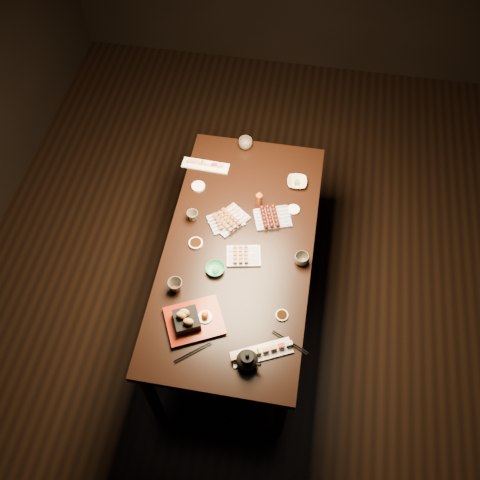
{
  "coord_description": "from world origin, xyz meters",
  "views": [
    {
      "loc": [
        0.32,
        -1.94,
        3.5
      ],
      "look_at": [
        0.02,
        -0.18,
        0.77
      ],
      "focal_mm": 40.0,
      "sensor_mm": 36.0,
      "label": 1
    }
  ],
  "objects_px": {
    "edamame_bowl_cream": "(297,182)",
    "teapot": "(247,359)",
    "yakitori_plate_right": "(244,254)",
    "teacup_mid_right": "(302,259)",
    "teacup_far_left": "(193,216)",
    "edamame_bowl_green": "(215,269)",
    "dining_table": "(239,279)",
    "sushi_platter_far": "(205,164)",
    "teacup_near_left": "(176,286)",
    "teacup_far_right": "(245,143)",
    "tempura_tray": "(194,318)",
    "yakitori_plate_left": "(229,218)",
    "yakitori_plate_center": "(226,219)",
    "condiment_bottle": "(259,198)",
    "sushi_platter_near": "(262,351)"
  },
  "relations": [
    {
      "from": "yakitori_plate_left",
      "to": "condiment_bottle",
      "type": "relative_size",
      "value": 1.72
    },
    {
      "from": "tempura_tray",
      "to": "yakitori_plate_left",
      "type": "bearing_deg",
      "value": 58.88
    },
    {
      "from": "teacup_far_left",
      "to": "teapot",
      "type": "xyz_separation_m",
      "value": [
        0.49,
        -0.88,
        0.03
      ]
    },
    {
      "from": "sushi_platter_near",
      "to": "teacup_mid_right",
      "type": "distance_m",
      "value": 0.63
    },
    {
      "from": "yakitori_plate_left",
      "to": "teapot",
      "type": "bearing_deg",
      "value": -126.76
    },
    {
      "from": "edamame_bowl_green",
      "to": "tempura_tray",
      "type": "xyz_separation_m",
      "value": [
        -0.05,
        -0.34,
        0.04
      ]
    },
    {
      "from": "teacup_far_left",
      "to": "edamame_bowl_green",
      "type": "bearing_deg",
      "value": -58.61
    },
    {
      "from": "teacup_near_left",
      "to": "teacup_far_left",
      "type": "bearing_deg",
      "value": 91.36
    },
    {
      "from": "tempura_tray",
      "to": "condiment_bottle",
      "type": "xyz_separation_m",
      "value": [
        0.23,
        0.88,
        0.01
      ]
    },
    {
      "from": "sushi_platter_far",
      "to": "teapot",
      "type": "xyz_separation_m",
      "value": [
        0.5,
        -1.32,
        0.04
      ]
    },
    {
      "from": "yakitori_plate_right",
      "to": "teacup_far_left",
      "type": "distance_m",
      "value": 0.43
    },
    {
      "from": "dining_table",
      "to": "edamame_bowl_green",
      "type": "distance_m",
      "value": 0.45
    },
    {
      "from": "teapot",
      "to": "condiment_bottle",
      "type": "distance_m",
      "value": 1.07
    },
    {
      "from": "yakitori_plate_center",
      "to": "condiment_bottle",
      "type": "relative_size",
      "value": 1.64
    },
    {
      "from": "teacup_far_right",
      "to": "sushi_platter_far",
      "type": "bearing_deg",
      "value": -137.64
    },
    {
      "from": "teapot",
      "to": "teacup_near_left",
      "type": "bearing_deg",
      "value": 158.37
    },
    {
      "from": "edamame_bowl_cream",
      "to": "teapot",
      "type": "bearing_deg",
      "value": -95.67
    },
    {
      "from": "sushi_platter_far",
      "to": "yakitori_plate_right",
      "type": "distance_m",
      "value": 0.76
    },
    {
      "from": "sushi_platter_near",
      "to": "condiment_bottle",
      "type": "distance_m",
      "value": 1.01
    },
    {
      "from": "teacup_near_left",
      "to": "teacup_far_left",
      "type": "distance_m",
      "value": 0.51
    },
    {
      "from": "teacup_far_right",
      "to": "yakitori_plate_right",
      "type": "bearing_deg",
      "value": -81.35
    },
    {
      "from": "edamame_bowl_green",
      "to": "teacup_far_right",
      "type": "bearing_deg",
      "value": 89.1
    },
    {
      "from": "edamame_bowl_green",
      "to": "condiment_bottle",
      "type": "relative_size",
      "value": 0.88
    },
    {
      "from": "dining_table",
      "to": "yakitori_plate_center",
      "type": "relative_size",
      "value": 8.49
    },
    {
      "from": "sushi_platter_far",
      "to": "condiment_bottle",
      "type": "distance_m",
      "value": 0.48
    },
    {
      "from": "tempura_tray",
      "to": "teapot",
      "type": "height_order",
      "value": "teapot"
    },
    {
      "from": "yakitori_plate_right",
      "to": "teacup_far_right",
      "type": "bearing_deg",
      "value": 88.04
    },
    {
      "from": "yakitori_plate_left",
      "to": "tempura_tray",
      "type": "height_order",
      "value": "tempura_tray"
    },
    {
      "from": "teacup_mid_right",
      "to": "condiment_bottle",
      "type": "bearing_deg",
      "value": 129.26
    },
    {
      "from": "sushi_platter_far",
      "to": "edamame_bowl_green",
      "type": "xyz_separation_m",
      "value": [
        0.22,
        -0.79,
        -0.0
      ]
    },
    {
      "from": "dining_table",
      "to": "sushi_platter_near",
      "type": "xyz_separation_m",
      "value": [
        0.24,
        -0.64,
        0.4
      ]
    },
    {
      "from": "teacup_far_left",
      "to": "teacup_far_right",
      "type": "xyz_separation_m",
      "value": [
        0.23,
        0.66,
        0.0
      ]
    },
    {
      "from": "yakitori_plate_center",
      "to": "sushi_platter_near",
      "type": "bearing_deg",
      "value": -98.95
    },
    {
      "from": "dining_table",
      "to": "tempura_tray",
      "type": "bearing_deg",
      "value": -112.9
    },
    {
      "from": "dining_table",
      "to": "teapot",
      "type": "relative_size",
      "value": 12.85
    },
    {
      "from": "sushi_platter_near",
      "to": "condiment_bottle",
      "type": "relative_size",
      "value": 2.6
    },
    {
      "from": "yakitori_plate_center",
      "to": "teacup_mid_right",
      "type": "xyz_separation_m",
      "value": [
        0.5,
        -0.22,
        0.01
      ]
    },
    {
      "from": "teacup_near_left",
      "to": "teacup_far_right",
      "type": "bearing_deg",
      "value": 79.51
    },
    {
      "from": "tempura_tray",
      "to": "teacup_near_left",
      "type": "distance_m",
      "value": 0.24
    },
    {
      "from": "teacup_near_left",
      "to": "teacup_far_right",
      "type": "distance_m",
      "value": 1.19
    },
    {
      "from": "yakitori_plate_right",
      "to": "teacup_mid_right",
      "type": "xyz_separation_m",
      "value": [
        0.35,
        0.02,
        0.01
      ]
    },
    {
      "from": "condiment_bottle",
      "to": "teacup_mid_right",
      "type": "bearing_deg",
      "value": -50.74
    },
    {
      "from": "teacup_far_right",
      "to": "condiment_bottle",
      "type": "bearing_deg",
      "value": -70.87
    },
    {
      "from": "sushi_platter_far",
      "to": "edamame_bowl_green",
      "type": "bearing_deg",
      "value": 107.83
    },
    {
      "from": "edamame_bowl_green",
      "to": "teacup_mid_right",
      "type": "distance_m",
      "value": 0.52
    },
    {
      "from": "yakitori_plate_center",
      "to": "teacup_far_right",
      "type": "xyz_separation_m",
      "value": [
        0.02,
        0.65,
        0.01
      ]
    },
    {
      "from": "sushi_platter_near",
      "to": "teacup_near_left",
      "type": "distance_m",
      "value": 0.63
    },
    {
      "from": "tempura_tray",
      "to": "teacup_far_right",
      "type": "height_order",
      "value": "tempura_tray"
    },
    {
      "from": "teacup_mid_right",
      "to": "yakitori_plate_right",
      "type": "bearing_deg",
      "value": -176.65
    },
    {
      "from": "yakitori_plate_right",
      "to": "teacup_far_right",
      "type": "distance_m",
      "value": 0.89
    }
  ]
}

